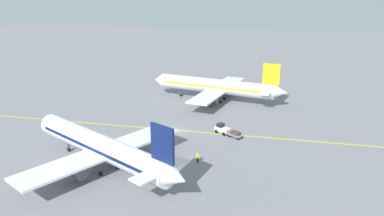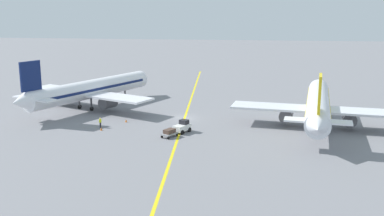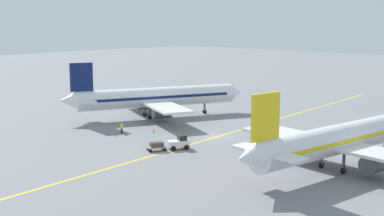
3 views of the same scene
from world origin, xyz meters
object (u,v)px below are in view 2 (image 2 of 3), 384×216
Objects in this scene: airplane_adjacent_stand at (318,105)px; baggage_cart_trailing at (169,132)px; ground_crew_worker at (100,122)px; traffic_cone_near_nose at (101,129)px; airplane_at_gate at (91,90)px; traffic_cone_mid_apron at (126,121)px; baggage_tug_white at (182,127)px.

baggage_cart_trailing is at bearing -157.93° from airplane_adjacent_stand.
ground_crew_worker reaches higher than traffic_cone_near_nose.
airplane_at_gate is 42.69m from airplane_adjacent_stand.
airplane_at_gate reaches higher than traffic_cone_mid_apron.
airplane_adjacent_stand is 35.44m from traffic_cone_near_nose.
airplane_adjacent_stand is at bearing 2.55° from traffic_cone_mid_apron.
baggage_tug_white is at bearing -35.35° from airplane_at_gate.
traffic_cone_mid_apron is at bearing 66.83° from traffic_cone_near_nose.
traffic_cone_mid_apron is (-9.14, 7.88, -0.49)m from baggage_cart_trailing.
traffic_cone_near_nose is (7.37, -15.27, -3.43)m from airplane_at_gate.
traffic_cone_mid_apron is (-32.10, -1.43, -3.43)m from airplane_adjacent_stand.
baggage_tug_white is 3.30m from baggage_cart_trailing.
airplane_adjacent_stand is 64.58× the size of traffic_cone_near_nose.
baggage_cart_trailing is (18.95, -17.44, -2.95)m from airplane_at_gate.
airplane_at_gate is at bearing 144.65° from baggage_tug_white.
traffic_cone_mid_apron is (-10.65, 4.95, -0.63)m from baggage_tug_white.
traffic_cone_mid_apron is at bearing 51.46° from ground_crew_worker.
baggage_cart_trailing is at bearing -17.54° from ground_crew_worker.
ground_crew_worker is 3.05× the size of traffic_cone_mid_apron.
airplane_at_gate is 17.30m from traffic_cone_near_nose.
traffic_cone_mid_apron is at bearing 139.22° from baggage_cart_trailing.
baggage_cart_trailing reaches higher than traffic_cone_mid_apron.
baggage_tug_white is 6.10× the size of traffic_cone_near_nose.
airplane_at_gate reaches higher than ground_crew_worker.
traffic_cone_mid_apron is at bearing -177.45° from airplane_adjacent_stand.
airplane_at_gate is 25.24m from baggage_tug_white.
traffic_cone_mid_apron is (3.18, 3.99, -0.63)m from ground_crew_worker.
airplane_at_gate is 11.38× the size of baggage_cart_trailing.
traffic_cone_mid_apron is at bearing -44.26° from airplane_at_gate.
baggage_cart_trailing is 12.91m from ground_crew_worker.
ground_crew_worker is (6.63, -13.55, -2.80)m from airplane_at_gate.
traffic_cone_near_nose is at bearing -66.84° from ground_crew_worker.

